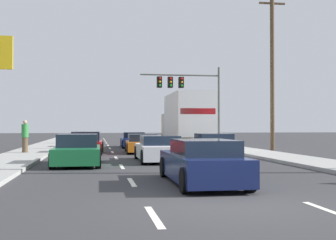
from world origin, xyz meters
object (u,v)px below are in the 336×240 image
at_px(car_green, 78,151).
at_px(car_blue, 133,140).
at_px(car_white, 159,150).
at_px(utility_pole_mid, 272,70).
at_px(box_truck, 186,118).
at_px(car_orange, 142,144).
at_px(traffic_signal_mast, 184,87).
at_px(pedestrian_mid_block, 25,136).
at_px(car_silver, 213,147).
at_px(car_yellow, 83,141).
at_px(car_navy, 202,163).
at_px(car_red, 86,144).

relative_size(car_green, car_blue, 0.93).
bearing_deg(car_white, car_green, -159.08).
xyz_separation_m(car_white, utility_pole_mid, (8.76, 7.95, 4.81)).
relative_size(car_blue, box_truck, 0.53).
bearing_deg(car_orange, traffic_signal_mast, 66.98).
bearing_deg(pedestrian_mid_block, car_silver, -20.78).
height_order(car_yellow, car_navy, car_navy).
distance_m(car_white, pedestrian_mid_block, 8.95).
xyz_separation_m(car_yellow, car_blue, (3.71, 0.83, -0.01)).
bearing_deg(car_green, car_silver, 26.88).
height_order(car_green, pedestrian_mid_block, pedestrian_mid_block).
distance_m(car_red, car_orange, 3.36).
relative_size(car_yellow, car_blue, 0.92).
bearing_deg(car_blue, car_white, -89.83).
relative_size(car_red, pedestrian_mid_block, 2.32).
bearing_deg(pedestrian_mid_block, car_green, -66.04).
relative_size(car_silver, traffic_signal_mast, 0.63).
relative_size(car_navy, car_silver, 1.04).
bearing_deg(car_silver, car_blue, 105.09).
distance_m(car_blue, car_navy, 21.73).
bearing_deg(car_navy, car_silver, 73.37).
distance_m(car_green, traffic_signal_mast, 21.68).
distance_m(car_orange, car_silver, 5.68).
distance_m(car_blue, car_silver, 12.02).
relative_size(car_white, box_truck, 0.51).
bearing_deg(car_orange, car_white, -89.10).
xyz_separation_m(utility_pole_mid, pedestrian_mid_block, (-15.58, -2.18, -4.31)).
height_order(car_silver, traffic_signal_mast, traffic_signal_mast).
distance_m(car_red, car_green, 7.55).
bearing_deg(traffic_signal_mast, car_navy, -100.11).
xyz_separation_m(car_yellow, car_white, (3.75, -12.80, -0.01)).
height_order(utility_pole_mid, pedestrian_mid_block, utility_pole_mid).
height_order(traffic_signal_mast, utility_pole_mid, utility_pole_mid).
distance_m(car_green, car_blue, 15.44).
xyz_separation_m(car_orange, utility_pole_mid, (8.87, 1.24, 4.83)).
xyz_separation_m(car_green, car_blue, (3.59, 15.01, -0.03)).
distance_m(box_truck, utility_pole_mid, 6.65).
distance_m(car_blue, box_truck, 5.31).
height_order(car_navy, car_silver, car_navy).
bearing_deg(car_silver, car_white, -146.83).
distance_m(box_truck, traffic_signal_mast, 8.95).
bearing_deg(car_navy, car_yellow, 100.36).
bearing_deg(car_orange, utility_pole_mid, 7.96).
bearing_deg(car_orange, box_truck, 42.45).
distance_m(car_white, traffic_signal_mast, 19.25).
relative_size(car_green, pedestrian_mid_block, 2.42).
xyz_separation_m(car_navy, box_truck, (3.18, 17.88, 1.55)).
height_order(car_yellow, car_silver, car_silver).
xyz_separation_m(box_truck, car_silver, (-0.15, -7.76, -1.57)).
xyz_separation_m(car_orange, car_silver, (3.19, -4.70, 0.04)).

